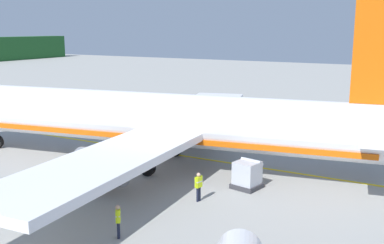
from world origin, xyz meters
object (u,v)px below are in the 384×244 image
object	(u,v)px
airliner_foreground	(150,120)
cargo_container_mid	(247,175)
crew_marshaller	(199,185)
crew_supervisor	(118,219)
crew_loader_right	(56,193)

from	to	relation	value
airliner_foreground	cargo_container_mid	world-z (taller)	airliner_foreground
cargo_container_mid	crew_marshaller	bearing A→B (deg)	155.10
cargo_container_mid	crew_marshaller	distance (m)	3.88
cargo_container_mid	crew_supervisor	xyz separation A→B (m)	(-9.60, 2.78, 0.12)
crew_marshaller	cargo_container_mid	bearing A→B (deg)	-24.90
crew_supervisor	crew_marshaller	bearing A→B (deg)	-10.68
airliner_foreground	crew_marshaller	bearing A→B (deg)	-126.35
airliner_foreground	crew_supervisor	size ratio (longest dim) A/B	24.59
airliner_foreground	cargo_container_mid	xyz separation A→B (m)	(-1.39, -8.29, -2.52)
airliner_foreground	crew_loader_right	distance (m)	10.19
cargo_container_mid	crew_loader_right	size ratio (longest dim) A/B	1.14
crew_loader_right	crew_supervisor	world-z (taller)	crew_supervisor
crew_loader_right	crew_marshaller	bearing A→B (deg)	-51.86
crew_loader_right	airliner_foreground	bearing A→B (deg)	1.77
airliner_foreground	crew_loader_right	bearing A→B (deg)	-178.23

